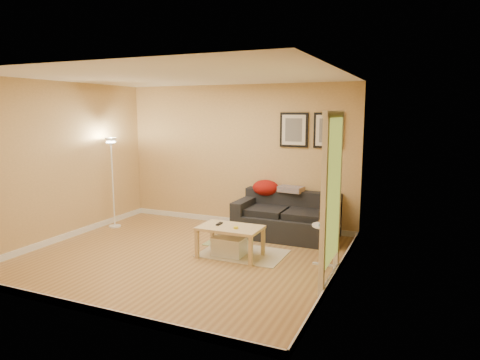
{
  "coord_description": "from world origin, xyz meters",
  "views": [
    {
      "loc": [
        3.23,
        -5.27,
        2.12
      ],
      "look_at": [
        0.55,
        0.85,
        1.05
      ],
      "focal_mm": 32.17,
      "sensor_mm": 36.0,
      "label": 1
    }
  ],
  "objects_px": {
    "floor_lamp": "(113,185)",
    "sofa": "(286,216)",
    "side_table": "(325,245)",
    "book_stack": "(327,222)",
    "coffee_table": "(230,242)",
    "storage_bin": "(229,246)"
  },
  "relations": [
    {
      "from": "floor_lamp",
      "to": "sofa",
      "type": "bearing_deg",
      "value": 11.82
    },
    {
      "from": "side_table",
      "to": "book_stack",
      "type": "distance_m",
      "value": 0.33
    },
    {
      "from": "side_table",
      "to": "floor_lamp",
      "type": "height_order",
      "value": "floor_lamp"
    },
    {
      "from": "sofa",
      "to": "book_stack",
      "type": "distance_m",
      "value": 1.45
    },
    {
      "from": "book_stack",
      "to": "floor_lamp",
      "type": "bearing_deg",
      "value": 173.3
    },
    {
      "from": "coffee_table",
      "to": "floor_lamp",
      "type": "relative_size",
      "value": 0.55
    },
    {
      "from": "side_table",
      "to": "book_stack",
      "type": "xyz_separation_m",
      "value": [
        0.01,
        0.01,
        0.33
      ]
    },
    {
      "from": "coffee_table",
      "to": "book_stack",
      "type": "relative_size",
      "value": 3.86
    },
    {
      "from": "sofa",
      "to": "book_stack",
      "type": "bearing_deg",
      "value": -49.63
    },
    {
      "from": "book_stack",
      "to": "coffee_table",
      "type": "bearing_deg",
      "value": -172.31
    },
    {
      "from": "floor_lamp",
      "to": "book_stack",
      "type": "bearing_deg",
      "value": -6.19
    },
    {
      "from": "side_table",
      "to": "floor_lamp",
      "type": "distance_m",
      "value": 4.07
    },
    {
      "from": "storage_bin",
      "to": "side_table",
      "type": "height_order",
      "value": "side_table"
    },
    {
      "from": "sofa",
      "to": "coffee_table",
      "type": "distance_m",
      "value": 1.37
    },
    {
      "from": "coffee_table",
      "to": "side_table",
      "type": "height_order",
      "value": "side_table"
    },
    {
      "from": "side_table",
      "to": "book_stack",
      "type": "relative_size",
      "value": 2.46
    },
    {
      "from": "sofa",
      "to": "storage_bin",
      "type": "relative_size",
      "value": 3.59
    },
    {
      "from": "book_stack",
      "to": "floor_lamp",
      "type": "xyz_separation_m",
      "value": [
        -4.03,
        0.44,
        0.16
      ]
    },
    {
      "from": "coffee_table",
      "to": "sofa",
      "type": "bearing_deg",
      "value": 61.78
    },
    {
      "from": "storage_bin",
      "to": "book_stack",
      "type": "height_order",
      "value": "book_stack"
    },
    {
      "from": "sofa",
      "to": "side_table",
      "type": "height_order",
      "value": "sofa"
    },
    {
      "from": "coffee_table",
      "to": "book_stack",
      "type": "xyz_separation_m",
      "value": [
        1.37,
        0.2,
        0.39
      ]
    }
  ]
}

